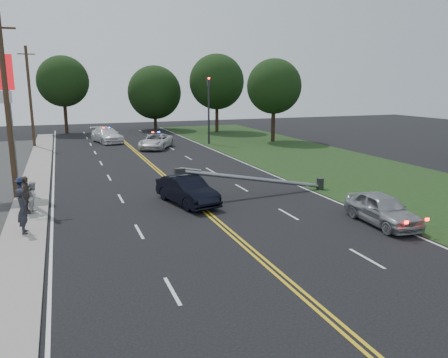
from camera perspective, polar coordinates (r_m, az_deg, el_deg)
name	(u,v)px	position (r m, az deg, el deg)	size (l,w,h in m)	color
ground	(254,253)	(17.04, 3.88, -9.59)	(120.00, 120.00, 0.00)	black
sidewalk	(30,206)	(25.23, -23.98, -3.20)	(1.80, 70.00, 0.12)	gray
grass_verge	(370,176)	(32.22, 18.58, 0.33)	(12.00, 80.00, 0.01)	black
centerline_yellow	(184,193)	(26.03, -5.24, -1.82)	(0.36, 80.00, 0.00)	gold
traffic_signal	(209,104)	(46.85, -2.02, 9.71)	(0.28, 0.41, 7.05)	#2D2D30
fallen_streetlight	(263,179)	(25.42, 5.08, -0.06)	(9.36, 0.44, 1.91)	#2D2D30
utility_pole_mid	(7,108)	(26.52, -26.45, 8.32)	(1.60, 0.28, 10.00)	#382619
utility_pole_far	(30,97)	(48.45, -24.00, 9.80)	(1.60, 0.28, 10.00)	#382619
tree_6	(63,81)	(60.77, -20.29, 11.87)	(6.48, 6.48, 9.90)	black
tree_7	(154,92)	(62.54, -9.08, 11.10)	(7.38, 7.38, 8.85)	black
tree_8	(217,82)	(59.22, -0.95, 12.57)	(7.27, 7.27, 10.24)	black
tree_9	(274,86)	(49.29, 6.55, 11.92)	(6.01, 6.01, 9.08)	black
crashed_sedan	(187,190)	(23.53, -4.85, -1.48)	(1.59, 4.57, 1.51)	black
waiting_sedan	(382,209)	(21.38, 19.98, -3.71)	(1.70, 4.21, 1.44)	#929499
emergency_a	(156,141)	(44.28, -8.86, 4.89)	(2.41, 5.22, 1.45)	silver
emergency_b	(107,135)	(49.94, -15.07, 5.55)	(2.28, 5.60, 1.62)	silver
bystander_a	(23,211)	(20.36, -24.78, -3.80)	(0.71, 0.47, 1.95)	#2A2932
bystander_b	(34,197)	(23.50, -23.60, -2.15)	(0.75, 0.59, 1.55)	#B4B4B9
bystander_c	(22,192)	(24.78, -24.93, -1.54)	(1.01, 0.58, 1.56)	#1B2544
bystander_d	(26,195)	(23.40, -24.46, -1.90)	(1.09, 0.45, 1.85)	#544943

